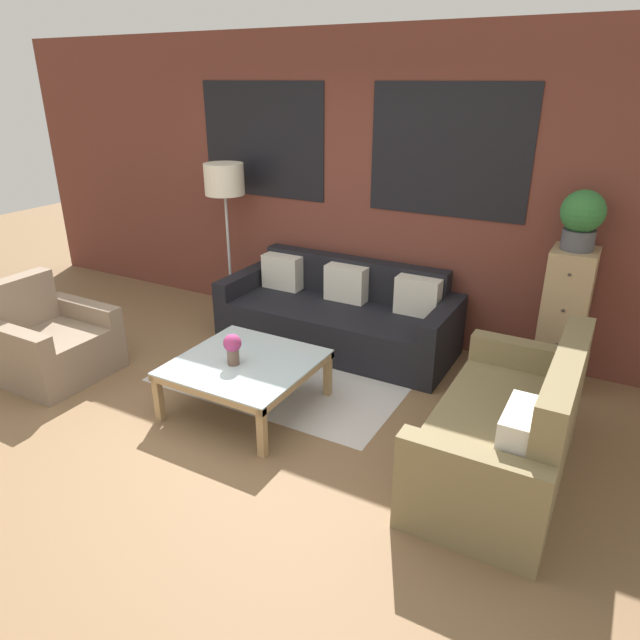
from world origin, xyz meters
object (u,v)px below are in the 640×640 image
Objects in this scene: armchair_corner at (52,344)px; drawer_cabinet at (564,319)px; couch_dark at (339,316)px; potted_plant at (582,218)px; floor_lamp at (225,185)px; settee_vintage at (508,434)px; coffee_table at (245,367)px; flower_vase at (233,347)px.

drawer_cabinet is at bearing 26.97° from armchair_corner.
couch_dark is 2.25m from potted_plant.
floor_lamp reaches higher than couch_dark.
floor_lamp reaches higher than armchair_corner.
armchair_corner is 2.19m from floor_lamp.
couch_dark is 1.92× the size of drawer_cabinet.
settee_vintage reaches higher than coffee_table.
armchair_corner is at bearing -153.03° from potted_plant.
drawer_cabinet is 4.79× the size of flower_vase.
settee_vintage is 3.73m from armchair_corner.
drawer_cabinet is (3.80, 1.93, 0.30)m from armchair_corner.
potted_plant is (3.80, 1.93, 1.13)m from armchair_corner.
settee_vintage is at bearing -93.70° from drawer_cabinet.
drawer_cabinet is at bearing 2.04° from floor_lamp.
armchair_corner is 1.81m from coffee_table.
armchair_corner is at bearing -153.03° from drawer_cabinet.
floor_lamp is (-1.34, 0.09, 1.11)m from couch_dark.
coffee_table is at bearing -176.51° from settee_vintage.
potted_plant reaches higher than couch_dark.
couch_dark is 4.86× the size of potted_plant.
couch_dark is 1.37m from coffee_table.
potted_plant is at bearing 6.17° from couch_dark.
floor_lamp reaches higher than settee_vintage.
coffee_table is at bearing -93.97° from couch_dark.
potted_plant is (0.09, 1.46, 1.10)m from settee_vintage.
settee_vintage is 3.54× the size of potted_plant.
coffee_table is 0.63× the size of floor_lamp.
armchair_corner is 4.27m from drawer_cabinet.
coffee_table is at bearing -142.17° from drawer_cabinet.
armchair_corner reaches higher than flower_vase.
floor_lamp is at bearing 127.92° from flower_vase.
potted_plant is (1.94, 0.21, 1.12)m from couch_dark.
drawer_cabinet is (1.94, 0.21, 0.30)m from couch_dark.
coffee_table is 2.58m from drawer_cabinet.
coffee_table is at bearing 11.41° from armchair_corner.
flower_vase is (-1.98, -0.20, 0.23)m from settee_vintage.
settee_vintage is 1.61× the size of coffee_table.
couch_dark is at bearing -173.83° from potted_plant.
potted_plant is (3.27, 0.12, 0.01)m from floor_lamp.
flower_vase is (-2.08, -1.66, -0.87)m from potted_plant.
drawer_cabinet is (2.03, 1.58, 0.23)m from coffee_table.
drawer_cabinet is at bearing 86.30° from settee_vintage.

